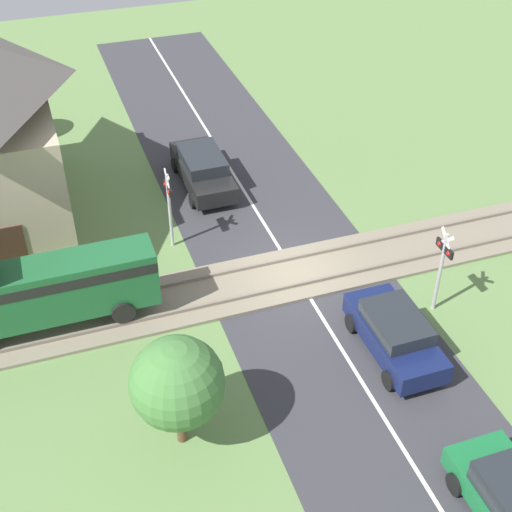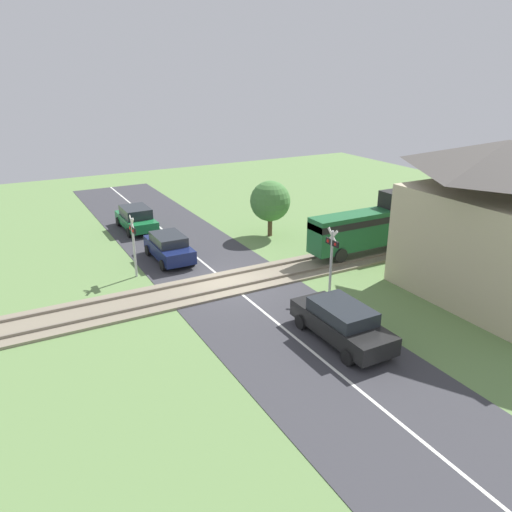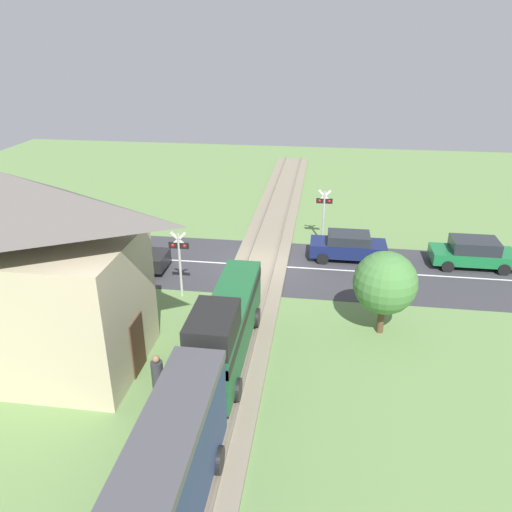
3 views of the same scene
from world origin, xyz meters
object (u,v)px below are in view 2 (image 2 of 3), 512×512
(car_near_crossing, at_px, (169,247))
(pedestrian_by_station, at_px, (420,247))
(station_building, at_px, (495,226))
(train, at_px, (419,214))
(car_far_side, at_px, (342,322))
(crossing_signal_east_approach, at_px, (332,252))
(crossing_signal_west_approach, at_px, (133,238))
(car_behind_queue, at_px, (136,218))

(car_near_crossing, bearing_deg, pedestrian_by_station, 61.65)
(station_building, bearing_deg, pedestrian_by_station, 166.26)
(train, bearing_deg, car_near_crossing, -108.11)
(car_far_side, xyz_separation_m, pedestrian_by_station, (-4.85, 9.05, -0.06))
(crossing_signal_east_approach, bearing_deg, car_near_crossing, -146.13)
(crossing_signal_west_approach, bearing_deg, station_building, 51.88)
(crossing_signal_west_approach, distance_m, crossing_signal_east_approach, 9.60)
(station_building, bearing_deg, car_far_side, -91.47)
(pedestrian_by_station, bearing_deg, car_near_crossing, -118.35)
(crossing_signal_west_approach, bearing_deg, car_far_side, 27.17)
(car_far_side, relative_size, car_behind_queue, 1.11)
(car_behind_queue, distance_m, pedestrian_by_station, 17.44)
(crossing_signal_west_approach, relative_size, pedestrian_by_station, 1.97)
(car_behind_queue, relative_size, station_building, 0.49)
(train, height_order, station_building, station_building)
(car_near_crossing, height_order, pedestrian_by_station, pedestrian_by_station)
(train, bearing_deg, crossing_signal_east_approach, -70.05)
(crossing_signal_west_approach, distance_m, station_building, 16.47)
(car_far_side, height_order, crossing_signal_west_approach, crossing_signal_west_approach)
(pedestrian_by_station, bearing_deg, station_building, -13.74)
(crossing_signal_east_approach, height_order, pedestrian_by_station, crossing_signal_east_approach)
(pedestrian_by_station, bearing_deg, crossing_signal_west_approach, -109.75)
(crossing_signal_east_approach, distance_m, station_building, 6.98)
(car_behind_queue, bearing_deg, crossing_signal_east_approach, 20.15)
(crossing_signal_east_approach, relative_size, station_building, 0.37)
(crossing_signal_west_approach, bearing_deg, crossing_signal_east_approach, 49.55)
(crossing_signal_west_approach, xyz_separation_m, crossing_signal_east_approach, (6.23, 7.31, 0.00))
(train, xyz_separation_m, crossing_signal_east_approach, (3.11, -8.58, 0.15))
(crossing_signal_east_approach, bearing_deg, car_far_side, -30.91)
(car_near_crossing, xyz_separation_m, pedestrian_by_station, (6.43, 11.93, -0.05))
(train, height_order, car_far_side, train)
(station_building, bearing_deg, train, 156.97)
(crossing_signal_east_approach, relative_size, pedestrian_by_station, 1.97)
(car_near_crossing, height_order, crossing_signal_east_approach, crossing_signal_east_approach)
(car_far_side, height_order, car_behind_queue, car_behind_queue)
(crossing_signal_west_approach, distance_m, pedestrian_by_station, 15.08)
(train, distance_m, car_behind_queue, 17.44)
(car_far_side, distance_m, pedestrian_by_station, 10.26)
(station_building, distance_m, pedestrian_by_station, 5.88)
(car_behind_queue, height_order, station_building, station_building)
(car_behind_queue, relative_size, crossing_signal_east_approach, 1.32)
(car_near_crossing, xyz_separation_m, crossing_signal_west_approach, (1.36, -2.21, 1.23))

